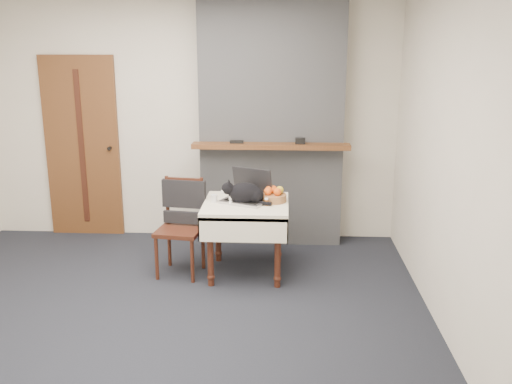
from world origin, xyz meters
TOP-DOWN VIEW (x-y plane):
  - ground at (0.00, 0.00)m, footprint 4.50×4.50m
  - room_shell at (0.00, 0.46)m, footprint 4.52×4.01m
  - door at (-1.20, 1.97)m, footprint 0.82×0.10m
  - chimney at (0.90, 1.85)m, footprint 1.62×0.48m
  - side_table at (0.69, 0.90)m, footprint 0.78×0.78m
  - laptop at (0.70, 0.96)m, footprint 0.50×0.47m
  - cat at (0.69, 0.86)m, footprint 0.47×0.20m
  - cream_jar at (0.40, 0.90)m, footprint 0.06×0.06m
  - pill_bottle at (0.88, 0.81)m, footprint 0.03×0.03m
  - fruit_basket at (0.94, 0.95)m, footprint 0.25×0.25m
  - desk_clutter at (0.83, 0.96)m, footprint 0.12×0.08m
  - chair at (0.09, 0.94)m, footprint 0.46×0.46m

SIDE VIEW (x-z plane):
  - ground at x=0.00m, z-range 0.00..0.00m
  - chair at x=0.09m, z-range 0.13..1.03m
  - side_table at x=0.69m, z-range 0.24..0.94m
  - desk_clutter at x=0.83m, z-range 0.70..0.71m
  - cream_jar at x=0.40m, z-range 0.70..0.77m
  - pill_bottle at x=0.88m, z-range 0.70..0.77m
  - fruit_basket at x=0.94m, z-range 0.69..0.83m
  - laptop at x=0.70m, z-range 0.63..0.92m
  - cat at x=0.69m, z-range 0.68..0.91m
  - door at x=-1.20m, z-range 0.00..2.00m
  - chimney at x=0.90m, z-range 0.00..2.60m
  - room_shell at x=0.00m, z-range 0.46..3.07m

